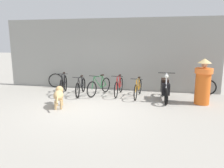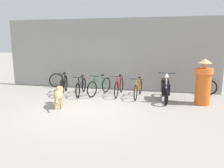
% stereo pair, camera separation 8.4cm
% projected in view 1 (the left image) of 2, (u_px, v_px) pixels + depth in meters
% --- Properties ---
extents(ground_plane, '(60.00, 60.00, 0.00)m').
position_uv_depth(ground_plane, '(86.00, 108.00, 7.22)').
color(ground_plane, '#9E998E').
extents(shop_wall_back, '(9.75, 0.20, 3.17)m').
position_uv_depth(shop_wall_back, '(107.00, 55.00, 9.87)').
color(shop_wall_back, gray).
rests_on(shop_wall_back, ground).
extents(bicycle_0, '(0.58, 1.68, 0.91)m').
position_uv_depth(bicycle_0, '(64.00, 85.00, 9.13)').
color(bicycle_0, black).
rests_on(bicycle_0, ground).
extents(bicycle_1, '(0.46, 1.66, 0.80)m').
position_uv_depth(bicycle_1, '(81.00, 87.00, 8.99)').
color(bicycle_1, black).
rests_on(bicycle_1, ground).
extents(bicycle_2, '(0.62, 1.62, 0.84)m').
position_uv_depth(bicycle_2, '(99.00, 86.00, 9.00)').
color(bicycle_2, black).
rests_on(bicycle_2, ground).
extents(bicycle_3, '(0.46, 1.64, 0.84)m').
position_uv_depth(bicycle_3, '(119.00, 87.00, 8.93)').
color(bicycle_3, black).
rests_on(bicycle_3, ground).
extents(bicycle_4, '(0.46, 1.66, 0.80)m').
position_uv_depth(bicycle_4, '(138.00, 89.00, 8.61)').
color(bicycle_4, black).
rests_on(bicycle_4, ground).
extents(motorcycle, '(0.58, 1.87, 1.10)m').
position_uv_depth(motorcycle, '(165.00, 88.00, 8.15)').
color(motorcycle, black).
rests_on(motorcycle, ground).
extents(stray_dog, '(0.61, 1.21, 0.64)m').
position_uv_depth(stray_dog, '(59.00, 95.00, 7.33)').
color(stray_dog, tan).
rests_on(stray_dog, ground).
extents(person_in_robes, '(0.63, 0.63, 1.61)m').
position_uv_depth(person_in_robes, '(203.00, 82.00, 7.57)').
color(person_in_robes, orange).
rests_on(person_in_robes, ground).
extents(spare_tire_left, '(0.63, 0.23, 0.64)m').
position_uv_depth(spare_tire_left, '(208.00, 87.00, 8.99)').
color(spare_tire_left, black).
rests_on(spare_tire_left, ground).
extents(spare_tire_right, '(0.66, 0.25, 0.68)m').
position_uv_depth(spare_tire_right, '(56.00, 80.00, 10.38)').
color(spare_tire_right, black).
rests_on(spare_tire_right, ground).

